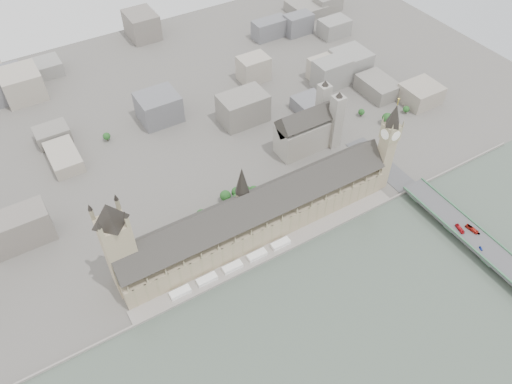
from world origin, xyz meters
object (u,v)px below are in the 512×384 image
palace_of_westminster (256,215)px  victoria_tower (118,243)px  car_silver (477,233)px  car_approach (372,142)px  car_blue (481,248)px  red_bus_south (472,229)px  elizabeth_tower (388,142)px  westminster_abbey (309,129)px  red_bus_north (460,229)px  westminster_bridge (467,235)px

palace_of_westminster → victoria_tower: victoria_tower is taller
car_silver → car_approach: bearing=66.4°
victoria_tower → car_approach: size_ratio=19.61×
car_blue → car_silver: (11.10, 13.86, -0.04)m
car_silver → car_approach: (1.41, 148.19, 0.00)m
red_bus_south → car_blue: bearing=-123.4°
elizabeth_tower → westminster_abbey: 96.91m
palace_of_westminster → red_bus_north: (156.13, -101.39, -10.91)m
westminster_bridge → car_silver: 9.41m
westminster_abbey → car_approach: bearing=-34.9°
elizabeth_tower → westminster_abbey: elizabeth_tower is taller
victoria_tower → red_bus_north: victoria_tower is taller
westminster_bridge → car_blue: size_ratio=71.53×
palace_of_westminster → car_approach: bearing=11.9°
red_bus_south → car_approach: (3.05, 142.70, -0.98)m
westminster_bridge → westminster_abbey: size_ratio=4.78×
palace_of_westminster → red_bus_south: palace_of_westminster is taller
elizabeth_tower → red_bus_south: (27.06, -95.67, -46.12)m
elizabeth_tower → palace_of_westminster: bearing=175.2°
palace_of_westminster → car_blue: size_ratio=58.33×
palace_of_westminster → car_silver: palace_of_westminster is taller
car_silver → elizabeth_tower: bearing=82.8°
elizabeth_tower → westminster_abbey: size_ratio=1.58×
westminster_bridge → car_silver: bearing=-50.3°
elizabeth_tower → car_blue: 125.52m
car_blue → car_approach: car_blue is taller
elizabeth_tower → red_bus_south: bearing=-74.2°
victoria_tower → westminster_abbey: (232.92, 69.00, -30.12)m
westminster_bridge → red_bus_north: red_bus_north is taller
palace_of_westminster → red_bus_north: bearing=-33.0°
car_approach → elizabeth_tower: bearing=-125.4°
car_silver → westminster_abbey: bearing=83.5°
victoria_tower → car_silver: (288.70, -119.16, -44.22)m
red_bus_south → car_approach: red_bus_south is taller
palace_of_westminster → westminster_abbey: (110.92, 75.30, 2.38)m
palace_of_westminster → car_silver: bearing=-34.1°
elizabeth_tower → car_silver: 115.22m
victoria_tower → car_approach: (290.11, 29.03, -44.21)m
westminster_abbey → car_silver: size_ratio=15.24×
victoria_tower → westminster_abbey: 244.79m
westminster_abbey → car_blue: bearing=-77.5°
elizabeth_tower → car_silver: elizabeth_tower is taller
victoria_tower → westminster_bridge: 309.91m
elizabeth_tower → victoria_tower: 260.64m
victoria_tower → car_silver: victoria_tower is taller
victoria_tower → red_bus_north: 301.39m
westminster_abbey → red_bus_south: bearing=-73.5°
red_bus_north → red_bus_south: size_ratio=0.90×
car_approach → car_blue: bearing=-97.2°
westminster_bridge → car_silver: size_ratio=72.84×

